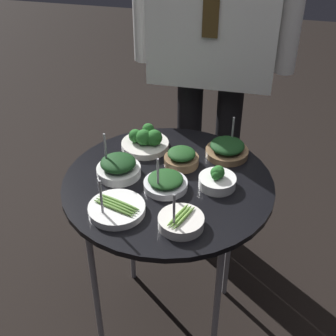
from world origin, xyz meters
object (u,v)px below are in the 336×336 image
at_px(bowl_asparagus_far_rim, 181,221).
at_px(serving_cart, 168,194).
at_px(bowl_broccoli_mid_left, 146,141).
at_px(waiter_figure, 215,18).
at_px(bowl_spinach_near_rim, 227,149).
at_px(bowl_asparagus_center, 117,209).
at_px(bowl_spinach_front_left, 181,158).
at_px(bowl_broccoli_mid_right, 217,179).
at_px(bowl_spinach_front_right, 164,182).
at_px(bowl_spinach_back_right, 119,167).

bearing_deg(bowl_asparagus_far_rim, serving_cart, 112.49).
distance_m(bowl_broccoli_mid_left, waiter_figure, 0.51).
xyz_separation_m(bowl_asparagus_far_rim, bowl_spinach_near_rim, (0.08, 0.38, 0.01)).
bearing_deg(bowl_asparagus_center, bowl_spinach_front_left, 64.51).
distance_m(bowl_broccoli_mid_right, bowl_spinach_front_right, 0.16).
bearing_deg(serving_cart, bowl_asparagus_center, -121.98).
relative_size(serving_cart, waiter_figure, 0.42).
bearing_deg(bowl_broccoli_mid_left, bowl_broccoli_mid_right, -31.14).
height_order(bowl_spinach_back_right, waiter_figure, waiter_figure).
height_order(bowl_spinach_front_left, waiter_figure, waiter_figure).
bearing_deg(bowl_asparagus_far_rim, bowl_asparagus_center, 175.00).
bearing_deg(bowl_broccoli_mid_left, serving_cart, -55.76).
relative_size(bowl_broccoli_mid_right, bowl_spinach_front_right, 0.86).
height_order(bowl_spinach_front_left, bowl_asparagus_far_rim, bowl_asparagus_far_rim).
relative_size(bowl_broccoli_mid_right, waiter_figure, 0.07).
distance_m(serving_cart, bowl_spinach_near_rim, 0.26).
bearing_deg(waiter_figure, bowl_broccoli_mid_left, -115.22).
distance_m(bowl_broccoli_mid_right, bowl_spinach_back_right, 0.31).
xyz_separation_m(bowl_spinach_front_left, bowl_broccoli_mid_left, (-0.14, 0.07, 0.00)).
bearing_deg(bowl_asparagus_center, serving_cart, 58.02).
bearing_deg(serving_cart, bowl_spinach_near_rim, 49.37).
bearing_deg(bowl_broccoli_mid_right, serving_cart, -176.23).
bearing_deg(bowl_asparagus_far_rim, bowl_broccoli_mid_right, 70.47).
height_order(bowl_broccoli_mid_right, bowl_asparagus_center, bowl_asparagus_center).
distance_m(serving_cart, bowl_asparagus_center, 0.21).
bearing_deg(bowl_spinach_front_left, bowl_spinach_front_right, -101.08).
xyz_separation_m(bowl_asparagus_far_rim, bowl_spinach_back_right, (-0.24, 0.19, 0.01)).
distance_m(bowl_asparagus_center, waiter_figure, 0.79).
bearing_deg(bowl_spinach_near_rim, bowl_broccoli_mid_right, -92.82).
xyz_separation_m(bowl_broccoli_mid_right, bowl_spinach_back_right, (-0.31, -0.01, 0.00)).
xyz_separation_m(bowl_spinach_near_rim, bowl_spinach_front_right, (-0.16, -0.22, -0.01)).
xyz_separation_m(serving_cart, bowl_spinach_front_right, (-0.00, -0.03, 0.07)).
xyz_separation_m(bowl_broccoli_mid_left, waiter_figure, (0.17, 0.35, 0.32)).
relative_size(bowl_spinach_back_right, bowl_spinach_near_rim, 1.01).
xyz_separation_m(bowl_asparagus_far_rim, waiter_figure, (-0.03, 0.72, 0.33)).
bearing_deg(serving_cart, bowl_broccoli_mid_right, 3.77).
relative_size(bowl_broccoli_mid_left, waiter_figure, 0.10).
relative_size(serving_cart, bowl_spinach_back_right, 4.76).
bearing_deg(bowl_spinach_back_right, bowl_spinach_near_rim, 30.08).
xyz_separation_m(bowl_broccoli_mid_right, bowl_spinach_front_left, (-0.13, 0.09, -0.00)).
bearing_deg(bowl_spinach_front_right, bowl_spinach_back_right, 167.19).
bearing_deg(bowl_spinach_back_right, bowl_spinach_front_left, 28.62).
bearing_deg(bowl_spinach_near_rim, bowl_asparagus_far_rim, -101.99).
bearing_deg(bowl_asparagus_center, bowl_spinach_near_rim, 53.33).
xyz_separation_m(bowl_asparagus_center, waiter_figure, (0.16, 0.70, 0.33)).
bearing_deg(bowl_spinach_front_right, waiter_figure, 84.36).
bearing_deg(waiter_figure, serving_cart, -95.53).
height_order(bowl_asparagus_center, bowl_spinach_back_right, bowl_spinach_back_right).
relative_size(serving_cart, bowl_asparagus_center, 4.24).
relative_size(bowl_broccoli_mid_right, bowl_asparagus_center, 0.70).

